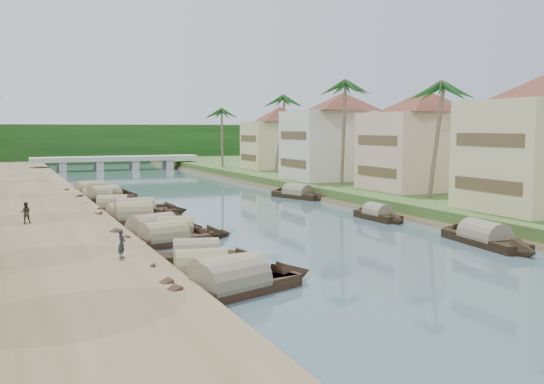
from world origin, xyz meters
name	(u,v)px	position (x,y,z in m)	size (l,w,h in m)	color
ground	(310,239)	(0.00, 0.00, 0.00)	(220.00, 220.00, 0.00)	#3E545D
left_bank	(32,209)	(-16.00, 20.00, 0.40)	(10.00, 180.00, 0.80)	brown
right_bank	(380,190)	(19.00, 20.00, 0.60)	(16.00, 180.00, 1.20)	#325020
treeline	(93,143)	(0.00, 100.00, 4.00)	(120.00, 14.00, 8.00)	#12360E
bridge	(116,160)	(0.00, 72.00, 1.72)	(28.00, 4.00, 2.40)	#A9A89E
building_mid	(424,139)	(19.99, 14.00, 6.13)	(14.11, 14.11, 9.70)	#CBA58F
building_far	(342,135)	(18.99, 28.00, 6.38)	(15.59, 15.59, 10.20)	beige
building_distant	(279,137)	(19.99, 48.00, 5.88)	(12.62, 12.62, 9.20)	#D1BA8C
sampan_0	(231,286)	(-9.35, -10.47, 0.42)	(9.14, 4.66, 2.36)	black
sampan_1	(201,272)	(-9.72, -7.41, 0.41)	(7.41, 2.94, 2.16)	black
sampan_2	(228,282)	(-9.20, -9.76, 0.42)	(9.35, 3.19, 2.39)	black
sampan_3	(196,257)	(-8.91, -4.02, 0.41)	(7.18, 3.36, 1.94)	black
sampan_4	(164,239)	(-9.25, 1.61, 0.42)	(8.01, 3.40, 2.23)	black
sampan_5	(176,233)	(-7.98, 3.52, 0.42)	(6.98, 3.64, 2.18)	black
sampan_6	(153,233)	(-9.37, 4.18, 0.42)	(8.56, 4.52, 2.47)	black
sampan_7	(125,216)	(-9.53, 12.84, 0.41)	(7.73, 2.39, 2.05)	black
sampan_8	(134,217)	(-9.09, 11.61, 0.42)	(8.05, 2.44, 2.43)	black
sampan_9	(135,212)	(-8.37, 14.68, 0.42)	(9.07, 2.10, 2.27)	black
sampan_10	(113,207)	(-9.52, 18.61, 0.41)	(7.59, 3.68, 2.08)	black
sampan_11	(104,198)	(-9.19, 25.73, 0.42)	(8.61, 5.51, 2.45)	black
sampan_12	(99,198)	(-9.59, 25.79, 0.41)	(8.41, 4.26, 2.02)	black
sampan_13	(91,192)	(-9.57, 32.34, 0.42)	(8.66, 4.24, 2.32)	black
sampan_14	(484,238)	(8.94, -6.18, 0.42)	(2.66, 9.31, 2.22)	black
sampan_15	(377,215)	(8.81, 5.32, 0.40)	(1.65, 6.55, 1.81)	black
sampan_16	(297,194)	(9.71, 21.28, 0.41)	(4.21, 8.63, 2.10)	black
canoe_1	(204,238)	(-6.34, 2.70, 0.10)	(4.80, 2.77, 0.80)	black
canoe_2	(144,207)	(-6.49, 20.21, 0.10)	(5.96, 1.93, 0.86)	black
palm_1	(435,87)	(16.00, 7.68, 10.76)	(3.20, 3.20, 11.32)	brown
palm_2	(343,85)	(15.00, 21.21, 11.75)	(3.20, 3.20, 12.37)	brown
palm_3	(278,99)	(16.00, 40.00, 11.15)	(3.20, 3.20, 11.72)	brown
palm_7	(222,111)	(14.00, 56.72, 9.89)	(3.20, 3.20, 10.44)	brown
tree_6	(368,133)	(24.00, 30.26, 6.63)	(4.42, 4.42, 7.36)	#3F2F24
person_near	(122,244)	(-12.92, -4.64, 1.53)	(0.53, 0.35, 1.47)	#24252B
person_far	(26,213)	(-16.81, 9.32, 1.52)	(0.70, 0.55, 1.44)	#363525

